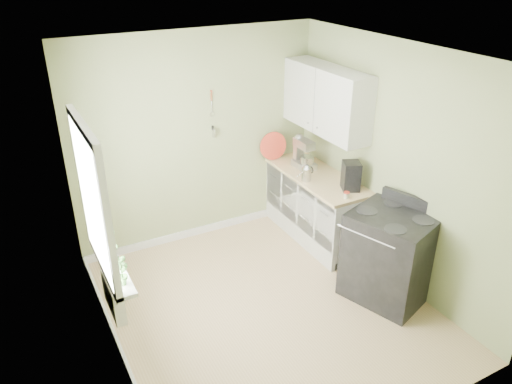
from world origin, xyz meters
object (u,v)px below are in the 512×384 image
stand_mixer (304,154)px  stove (389,256)px  kettle (307,173)px  coffee_maker (351,177)px

stand_mixer → stove: bearing=-89.5°
kettle → coffee_maker: size_ratio=0.60×
stove → coffee_maker: 1.06m
stove → coffee_maker: bearing=82.6°
kettle → coffee_maker: coffee_maker is taller
stove → stand_mixer: bearing=90.5°
stand_mixer → kettle: bearing=-117.7°
stove → stand_mixer: 1.81m
stand_mixer → coffee_maker: bearing=-81.0°
stove → stand_mixer: stand_mixer is taller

